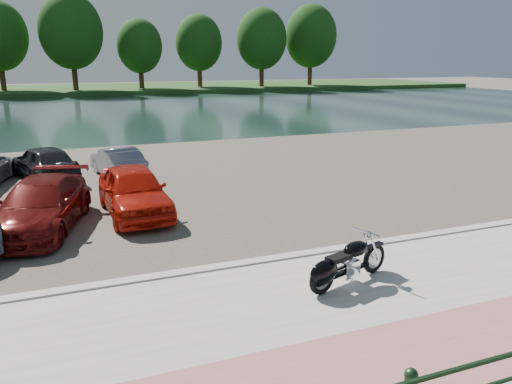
# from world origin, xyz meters

# --- Properties ---
(ground) EXTENTS (200.00, 200.00, 0.00)m
(ground) POSITION_xyz_m (0.00, 0.00, 0.00)
(ground) COLOR #595447
(ground) RESTS_ON ground
(promenade) EXTENTS (60.00, 6.00, 0.10)m
(promenade) POSITION_xyz_m (0.00, -1.00, 0.05)
(promenade) COLOR #9E9B95
(promenade) RESTS_ON ground
(pink_path) EXTENTS (60.00, 2.00, 0.01)m
(pink_path) POSITION_xyz_m (0.00, -2.50, 0.10)
(pink_path) COLOR #99565D
(pink_path) RESTS_ON promenade
(kerb) EXTENTS (60.00, 0.30, 0.14)m
(kerb) POSITION_xyz_m (0.00, 2.00, 0.07)
(kerb) COLOR #9E9B95
(kerb) RESTS_ON ground
(parking_lot) EXTENTS (60.00, 18.00, 0.04)m
(parking_lot) POSITION_xyz_m (0.00, 11.00, 0.02)
(parking_lot) COLOR #3E3832
(parking_lot) RESTS_ON ground
(river) EXTENTS (120.00, 40.00, 0.00)m
(river) POSITION_xyz_m (0.00, 40.00, 0.00)
(river) COLOR #192D2B
(river) RESTS_ON ground
(far_bank) EXTENTS (120.00, 24.00, 0.60)m
(far_bank) POSITION_xyz_m (0.00, 72.00, 0.30)
(far_bank) COLOR #1D4017
(far_bank) RESTS_ON ground
(far_trees) EXTENTS (70.25, 10.68, 12.52)m
(far_trees) POSITION_xyz_m (4.36, 65.79, 7.49)
(far_trees) COLOR #3B2515
(far_trees) RESTS_ON far_bank
(motorcycle) EXTENTS (2.26, 1.03, 1.05)m
(motorcycle) POSITION_xyz_m (-0.18, 0.16, 0.56)
(motorcycle) COLOR black
(motorcycle) RESTS_ON promenade
(car_3) EXTENTS (3.19, 5.16, 1.40)m
(car_3) POSITION_xyz_m (-6.07, 6.51, 0.74)
(car_3) COLOR #5E0F0D
(car_3) RESTS_ON parking_lot
(car_4) EXTENTS (2.01, 4.49, 1.50)m
(car_4) POSITION_xyz_m (-3.45, 7.00, 0.79)
(car_4) COLOR red
(car_4) RESTS_ON parking_lot
(car_8) EXTENTS (2.95, 4.39, 1.39)m
(car_8) POSITION_xyz_m (-6.11, 12.98, 0.73)
(car_8) COLOR black
(car_8) RESTS_ON parking_lot
(car_9) EXTENTS (2.00, 3.90, 1.22)m
(car_9) POSITION_xyz_m (-3.35, 12.37, 0.65)
(car_9) COLOR slate
(car_9) RESTS_ON parking_lot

